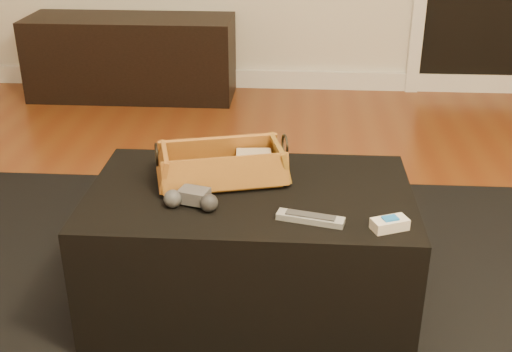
# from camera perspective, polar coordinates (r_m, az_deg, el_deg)

# --- Properties ---
(baseboard) EXTENTS (5.00, 0.04, 0.12)m
(baseboard) POSITION_cam_1_polar(r_m,az_deg,el_deg) (4.36, 2.44, 8.58)
(baseboard) COLOR white
(baseboard) RESTS_ON floor
(media_cabinet) EXTENTS (1.29, 0.45, 0.51)m
(media_cabinet) POSITION_cam_1_polar(r_m,az_deg,el_deg) (4.23, -10.97, 10.32)
(media_cabinet) COLOR black
(media_cabinet) RESTS_ON floor
(area_rug) EXTENTS (2.60, 2.00, 0.01)m
(area_rug) POSITION_cam_1_polar(r_m,az_deg,el_deg) (2.16, -0.60, -12.05)
(area_rug) COLOR black
(area_rug) RESTS_ON floor
(ottoman) EXTENTS (1.00, 0.60, 0.42)m
(ottoman) POSITION_cam_1_polar(r_m,az_deg,el_deg) (2.08, -0.52, -6.48)
(ottoman) COLOR black
(ottoman) RESTS_ON area_rug
(tv_remote) EXTENTS (0.22, 0.12, 0.02)m
(tv_remote) POSITION_cam_1_polar(r_m,az_deg,el_deg) (2.02, -3.52, 0.03)
(tv_remote) COLOR black
(tv_remote) RESTS_ON wicker_basket
(cloth_bundle) EXTENTS (0.12, 0.09, 0.06)m
(cloth_bundle) POSITION_cam_1_polar(r_m,az_deg,el_deg) (2.07, -0.20, 1.33)
(cloth_bundle) COLOR tan
(cloth_bundle) RESTS_ON wicker_basket
(wicker_basket) EXTENTS (0.44, 0.31, 0.14)m
(wicker_basket) POSITION_cam_1_polar(r_m,az_deg,el_deg) (2.02, -3.02, 0.83)
(wicker_basket) COLOR #9C6423
(wicker_basket) RESTS_ON ottoman
(game_controller) EXTENTS (0.17, 0.11, 0.05)m
(game_controller) POSITION_cam_1_polar(r_m,az_deg,el_deg) (1.88, -5.70, -2.02)
(game_controller) COLOR #3F3F43
(game_controller) RESTS_ON ottoman
(silver_remote) EXTENTS (0.20, 0.09, 0.02)m
(silver_remote) POSITION_cam_1_polar(r_m,az_deg,el_deg) (1.81, 4.86, -3.76)
(silver_remote) COLOR gray
(silver_remote) RESTS_ON ottoman
(cream_gadget) EXTENTS (0.11, 0.08, 0.04)m
(cream_gadget) POSITION_cam_1_polar(r_m,az_deg,el_deg) (1.80, 11.80, -4.18)
(cream_gadget) COLOR beige
(cream_gadget) RESTS_ON ottoman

